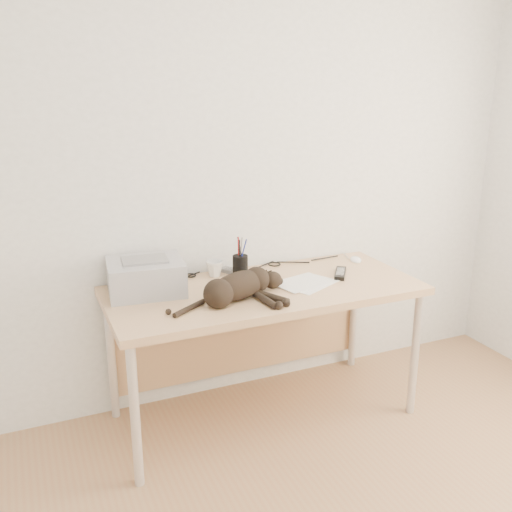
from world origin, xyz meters
name	(u,v)px	position (x,y,z in m)	size (l,w,h in m)	color
wall_back	(238,168)	(0.00, 1.75, 1.30)	(3.50, 3.50, 0.00)	white
desk	(258,305)	(0.00, 1.48, 0.61)	(1.60, 0.70, 0.74)	tan
printer	(146,276)	(-0.57, 1.56, 0.82)	(0.39, 0.35, 0.17)	#A1A0A5
papers	(305,283)	(0.22, 1.35, 0.74)	(0.36, 0.30, 0.01)	white
cat	(237,288)	(-0.20, 1.27, 0.80)	(0.63, 0.32, 0.14)	black
mug	(214,269)	(-0.18, 1.65, 0.78)	(0.09, 0.09, 0.09)	white
pen_cup	(240,265)	(-0.05, 1.60, 0.80)	(0.08, 0.08, 0.21)	black
remote_grey	(236,272)	(-0.06, 1.64, 0.75)	(0.06, 0.20, 0.02)	gray
remote_black	(340,273)	(0.45, 1.40, 0.75)	(0.05, 0.19, 0.02)	black
mouse	(356,258)	(0.68, 1.59, 0.76)	(0.06, 0.11, 0.04)	white
cable_tangle	(242,268)	(0.00, 1.70, 0.75)	(1.36, 0.08, 0.01)	black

